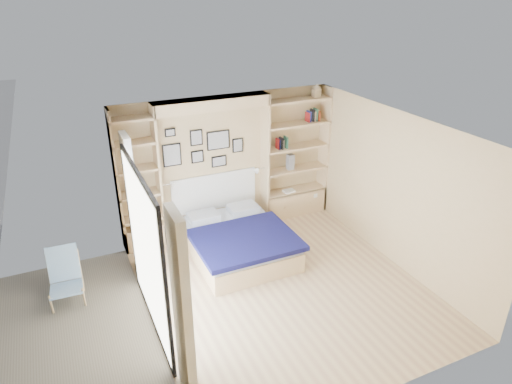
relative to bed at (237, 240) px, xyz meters
name	(u,v)px	position (x,y,z in m)	size (l,w,h in m)	color
ground	(282,286)	(0.26, -1.14, -0.27)	(4.50, 4.50, 0.00)	tan
room_shell	(221,189)	(-0.13, 0.38, 0.81)	(4.50, 4.50, 4.50)	tan
bed	(237,240)	(0.00, 0.00, 0.00)	(1.63, 2.11, 1.07)	tan
photo_gallery	(202,148)	(-0.19, 1.08, 1.34)	(1.48, 0.02, 0.82)	black
reading_lamps	(216,177)	(-0.04, 0.86, 0.83)	(1.92, 0.12, 0.15)	silver
shelf_decor	(284,134)	(1.35, 0.93, 1.42)	(3.55, 0.23, 2.03)	#A51E1E
deck	(24,360)	(-3.34, -1.14, -0.27)	(3.20, 4.00, 0.05)	#776B58
deck_chair	(65,277)	(-2.73, -0.06, 0.10)	(0.49, 0.78, 0.77)	tan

